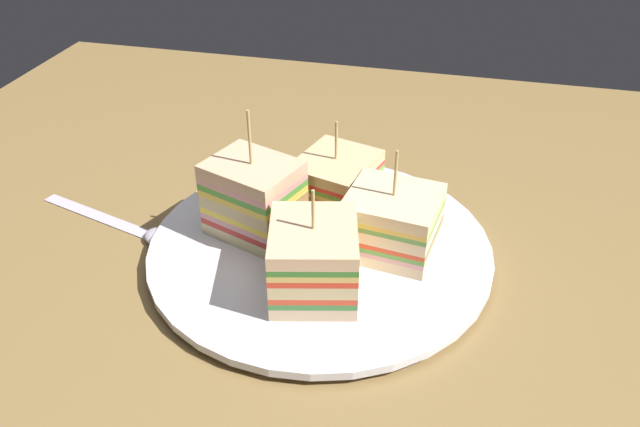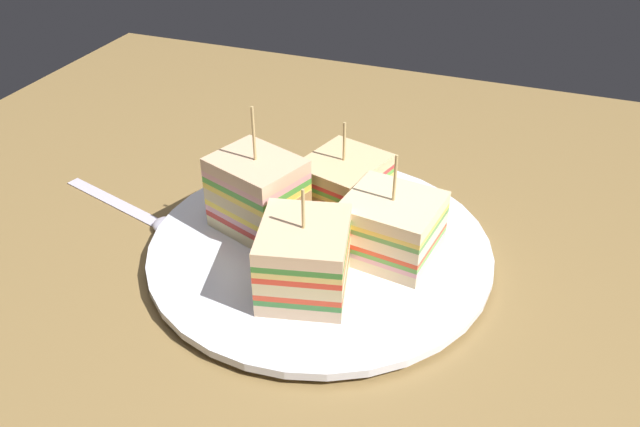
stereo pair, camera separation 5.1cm
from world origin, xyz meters
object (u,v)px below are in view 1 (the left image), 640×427
(plate, at_px, (320,248))
(sandwich_wedge_0, at_px, (336,183))
(sandwich_wedge_1, at_px, (254,198))
(sandwich_wedge_3, at_px, (391,222))
(sandwich_wedge_2, at_px, (314,259))
(spoon, at_px, (144,231))

(plate, relative_size, sandwich_wedge_0, 3.32)
(plate, distance_m, sandwich_wedge_1, 0.07)
(sandwich_wedge_3, bearing_deg, sandwich_wedge_2, 61.55)
(plate, height_order, sandwich_wedge_1, sandwich_wedge_1)
(spoon, bearing_deg, sandwich_wedge_1, 23.46)
(sandwich_wedge_2, bearing_deg, sandwich_wedge_0, -9.19)
(plate, distance_m, spoon, 0.16)
(sandwich_wedge_0, relative_size, sandwich_wedge_2, 0.97)
(sandwich_wedge_2, xyz_separation_m, spoon, (-0.17, 0.05, -0.04))
(sandwich_wedge_0, relative_size, sandwich_wedge_1, 0.76)
(sandwich_wedge_1, bearing_deg, sandwich_wedge_3, 21.51)
(sandwich_wedge_1, bearing_deg, sandwich_wedge_2, -23.08)
(plate, bearing_deg, spoon, -176.96)
(sandwich_wedge_2, xyz_separation_m, sandwich_wedge_3, (0.05, 0.07, -0.00))
(sandwich_wedge_1, xyz_separation_m, sandwich_wedge_2, (0.07, -0.06, -0.00))
(sandwich_wedge_3, height_order, spoon, sandwich_wedge_3)
(sandwich_wedge_1, distance_m, spoon, 0.11)
(plate, bearing_deg, sandwich_wedge_3, 8.27)
(plate, bearing_deg, sandwich_wedge_0, 89.51)
(plate, xyz_separation_m, spoon, (-0.16, -0.01, -0.00))
(sandwich_wedge_1, xyz_separation_m, sandwich_wedge_3, (0.11, 0.00, -0.01))
(sandwich_wedge_0, xyz_separation_m, sandwich_wedge_1, (-0.06, -0.05, 0.01))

